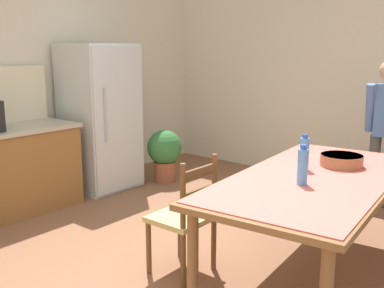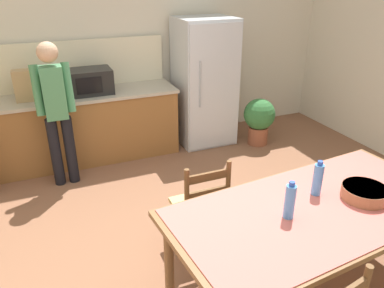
# 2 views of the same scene
# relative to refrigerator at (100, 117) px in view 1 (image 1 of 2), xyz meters

# --- Properties ---
(ground_plane) EXTENTS (8.32, 8.32, 0.00)m
(ground_plane) POSITION_rel_refrigerator_xyz_m (-1.16, -2.19, -0.86)
(ground_plane) COLOR brown
(wall_right) EXTENTS (0.12, 5.20, 2.90)m
(wall_right) POSITION_rel_refrigerator_xyz_m (2.10, -2.19, 0.59)
(wall_right) COLOR beige
(wall_right) RESTS_ON ground
(refrigerator) EXTENTS (0.76, 0.73, 1.73)m
(refrigerator) POSITION_rel_refrigerator_xyz_m (0.00, 0.00, 0.00)
(refrigerator) COLOR silver
(refrigerator) RESTS_ON ground
(dining_table) EXTENTS (2.20, 1.20, 0.78)m
(dining_table) POSITION_rel_refrigerator_xyz_m (-0.47, -2.94, -0.16)
(dining_table) COLOR brown
(dining_table) RESTS_ON ground
(bottle_near_centre) EXTENTS (0.07, 0.07, 0.27)m
(bottle_near_centre) POSITION_rel_refrigerator_xyz_m (-0.73, -2.96, 0.04)
(bottle_near_centre) COLOR #4C8ED6
(bottle_near_centre) RESTS_ON dining_table
(bottle_off_centre) EXTENTS (0.07, 0.07, 0.27)m
(bottle_off_centre) POSITION_rel_refrigerator_xyz_m (-0.38, -2.80, 0.04)
(bottle_off_centre) COLOR #4C8ED6
(bottle_off_centre) RESTS_ON dining_table
(serving_bowl) EXTENTS (0.32, 0.32, 0.09)m
(serving_bowl) POSITION_rel_refrigerator_xyz_m (-0.10, -2.98, -0.03)
(serving_bowl) COLOR #9E6642
(serving_bowl) RESTS_ON dining_table
(chair_side_far_left) EXTENTS (0.42, 0.40, 0.91)m
(chair_side_far_left) POSITION_rel_refrigerator_xyz_m (-1.02, -2.19, -0.42)
(chair_side_far_left) COLOR brown
(chair_side_far_left) RESTS_ON ground
(potted_plant) EXTENTS (0.44, 0.44, 0.67)m
(potted_plant) POSITION_rel_refrigerator_xyz_m (0.66, -0.43, -0.48)
(potted_plant) COLOR brown
(potted_plant) RESTS_ON ground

